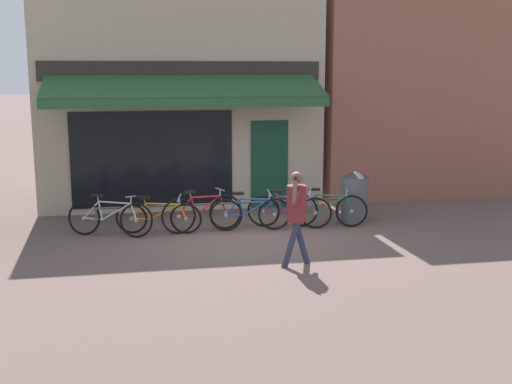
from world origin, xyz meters
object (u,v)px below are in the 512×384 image
(bicycle_red, at_px, (202,213))
(bicycle_green, at_px, (326,210))
(bicycle_blue, at_px, (250,213))
(pedestrian_adult, at_px, (297,208))
(bicycle_orange, at_px, (158,217))
(bicycle_purple, at_px, (289,211))
(litter_bin, at_px, (355,197))
(bicycle_silver, at_px, (110,218))

(bicycle_red, bearing_deg, bicycle_green, -14.36)
(bicycle_blue, relative_size, pedestrian_adult, 1.03)
(bicycle_orange, relative_size, bicycle_purple, 1.00)
(bicycle_purple, relative_size, bicycle_green, 1.01)
(bicycle_green, bearing_deg, bicycle_orange, -167.42)
(bicycle_orange, distance_m, pedestrian_adult, 3.45)
(bicycle_orange, xyz_separation_m, litter_bin, (4.24, 0.23, 0.21))
(bicycle_orange, relative_size, bicycle_red, 1.01)
(litter_bin, bearing_deg, bicycle_green, -158.85)
(bicycle_silver, relative_size, bicycle_purple, 1.00)
(bicycle_green, distance_m, pedestrian_adult, 2.93)
(bicycle_red, bearing_deg, bicycle_blue, -20.58)
(bicycle_silver, relative_size, bicycle_green, 1.01)
(bicycle_orange, xyz_separation_m, pedestrian_adult, (2.20, -2.58, 0.65))
(bicycle_orange, relative_size, pedestrian_adult, 1.06)
(bicycle_silver, bearing_deg, litter_bin, 24.06)
(pedestrian_adult, bearing_deg, bicycle_green, -117.25)
(bicycle_purple, bearing_deg, bicycle_green, 18.13)
(bicycle_blue, bearing_deg, bicycle_purple, 9.48)
(bicycle_silver, distance_m, pedestrian_adult, 4.15)
(bicycle_blue, height_order, pedestrian_adult, pedestrian_adult)
(bicycle_orange, height_order, bicycle_green, bicycle_green)
(bicycle_purple, distance_m, litter_bin, 1.56)
(bicycle_silver, relative_size, bicycle_blue, 1.03)
(bicycle_red, height_order, litter_bin, litter_bin)
(bicycle_silver, distance_m, litter_bin, 5.20)
(bicycle_green, relative_size, litter_bin, 1.52)
(bicycle_blue, height_order, bicycle_purple, bicycle_purple)
(bicycle_blue, distance_m, bicycle_green, 1.65)
(bicycle_silver, xyz_separation_m, bicycle_green, (4.48, -0.09, -0.00))
(bicycle_red, xyz_separation_m, bicycle_green, (2.62, -0.10, -0.02))
(bicycle_green, xyz_separation_m, litter_bin, (0.72, 0.28, 0.19))
(bicycle_purple, xyz_separation_m, pedestrian_adult, (-0.51, -2.56, 0.63))
(bicycle_purple, relative_size, pedestrian_adult, 1.06)
(bicycle_silver, bearing_deg, bicycle_green, 20.84)
(bicycle_orange, relative_size, bicycle_green, 1.02)
(bicycle_orange, bearing_deg, bicycle_silver, -170.56)
(bicycle_red, bearing_deg, bicycle_purple, -14.64)
(bicycle_blue, bearing_deg, bicycle_orange, -177.85)
(bicycle_blue, relative_size, bicycle_green, 0.99)
(bicycle_red, relative_size, bicycle_blue, 1.02)
(bicycle_red, relative_size, bicycle_green, 1.01)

